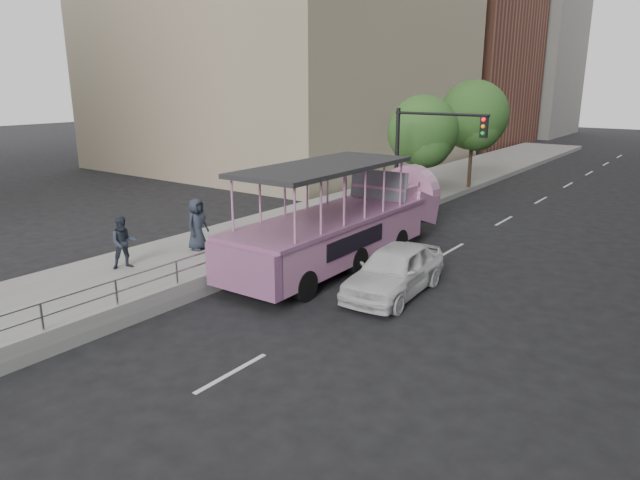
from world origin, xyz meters
TOP-DOWN VIEW (x-y plane):
  - ground at (0.00, 0.00)m, footprint 160.00×160.00m
  - sidewalk at (-5.75, 10.00)m, footprint 5.50×80.00m
  - kerb_wall at (-3.12, 2.00)m, footprint 0.24×30.00m
  - guardrail at (-3.12, 2.00)m, footprint 0.07×22.00m
  - duck_boat at (-1.62, 6.64)m, footprint 2.91×11.07m
  - car at (1.50, 4.51)m, footprint 2.10×4.60m
  - pedestrian_mid at (-6.53, 0.67)m, footprint 0.98×1.06m
  - pedestrian_far at (-6.23, 3.60)m, footprint 0.68×0.98m
  - parking_sign at (-2.82, 9.17)m, footprint 0.21×0.66m
  - traffic_signal at (-1.70, 12.50)m, footprint 4.20×0.32m
  - street_tree_near at (-3.30, 15.93)m, footprint 3.52×3.52m
  - street_tree_far at (-3.10, 21.93)m, footprint 3.97×3.97m
  - midrise_brick at (-18.00, 48.00)m, footprint 18.00×16.00m
  - midrise_stone_b at (-16.00, 64.00)m, footprint 16.00×14.00m

SIDE VIEW (x-z plane):
  - ground at x=0.00m, z-range 0.00..0.00m
  - sidewalk at x=-5.75m, z-range 0.00..0.30m
  - kerb_wall at x=-3.12m, z-range 0.30..0.66m
  - car at x=1.50m, z-range 0.00..1.53m
  - guardrail at x=-3.12m, z-range 0.79..1.50m
  - pedestrian_mid at x=-6.53m, z-range 0.30..2.06m
  - pedestrian_far at x=-6.23m, z-range 0.30..2.21m
  - duck_boat at x=-1.62m, z-range -0.47..3.19m
  - parking_sign at x=-2.82m, z-range 0.36..3.38m
  - traffic_signal at x=-1.70m, z-range 0.90..6.10m
  - street_tree_near at x=-3.30m, z-range 0.96..6.68m
  - street_tree_far at x=-3.10m, z-range 1.08..7.53m
  - midrise_stone_b at x=-16.00m, z-range 0.00..20.00m
  - midrise_brick at x=-18.00m, z-range 0.00..26.00m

